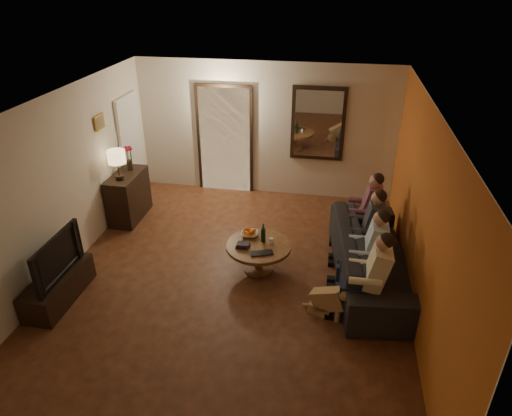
% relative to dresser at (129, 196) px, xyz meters
% --- Properties ---
extents(floor, '(5.00, 6.00, 0.01)m').
position_rel_dresser_xyz_m(floor, '(2.25, -1.49, -0.43)').
color(floor, '#452312').
rests_on(floor, ground).
extents(ceiling, '(5.00, 6.00, 0.01)m').
position_rel_dresser_xyz_m(ceiling, '(2.25, -1.49, 2.17)').
color(ceiling, white).
rests_on(ceiling, back_wall).
extents(back_wall, '(5.00, 0.02, 2.60)m').
position_rel_dresser_xyz_m(back_wall, '(2.25, 1.51, 0.87)').
color(back_wall, beige).
rests_on(back_wall, floor).
extents(front_wall, '(5.00, 0.02, 2.60)m').
position_rel_dresser_xyz_m(front_wall, '(2.25, -4.49, 0.87)').
color(front_wall, beige).
rests_on(front_wall, floor).
extents(left_wall, '(0.02, 6.00, 2.60)m').
position_rel_dresser_xyz_m(left_wall, '(-0.25, -1.49, 0.87)').
color(left_wall, beige).
rests_on(left_wall, floor).
extents(right_wall, '(0.02, 6.00, 2.60)m').
position_rel_dresser_xyz_m(right_wall, '(4.75, -1.49, 0.87)').
color(right_wall, beige).
rests_on(right_wall, floor).
extents(orange_accent, '(0.01, 6.00, 2.60)m').
position_rel_dresser_xyz_m(orange_accent, '(4.74, -1.49, 0.87)').
color(orange_accent, '#C26821').
rests_on(orange_accent, right_wall).
extents(kitchen_doorway, '(1.00, 0.06, 2.10)m').
position_rel_dresser_xyz_m(kitchen_doorway, '(1.45, 1.49, 0.62)').
color(kitchen_doorway, '#FFE0A5').
rests_on(kitchen_doorway, floor).
extents(door_trim, '(1.12, 0.04, 2.22)m').
position_rel_dresser_xyz_m(door_trim, '(1.45, 1.48, 0.62)').
color(door_trim, black).
rests_on(door_trim, floor).
extents(fridge_glimpse, '(0.45, 0.03, 1.70)m').
position_rel_dresser_xyz_m(fridge_glimpse, '(1.70, 1.49, 0.47)').
color(fridge_glimpse, silver).
rests_on(fridge_glimpse, floor).
extents(mirror_frame, '(1.00, 0.05, 1.40)m').
position_rel_dresser_xyz_m(mirror_frame, '(3.25, 1.47, 1.07)').
color(mirror_frame, black).
rests_on(mirror_frame, back_wall).
extents(mirror_glass, '(0.86, 0.02, 1.26)m').
position_rel_dresser_xyz_m(mirror_glass, '(3.25, 1.44, 1.07)').
color(mirror_glass, white).
rests_on(mirror_glass, back_wall).
extents(white_door, '(0.06, 0.85, 2.04)m').
position_rel_dresser_xyz_m(white_door, '(-0.21, 0.81, 0.59)').
color(white_door, white).
rests_on(white_door, floor).
extents(framed_art, '(0.03, 0.28, 0.24)m').
position_rel_dresser_xyz_m(framed_art, '(-0.22, -0.19, 1.42)').
color(framed_art, '#B28C33').
rests_on(framed_art, left_wall).
extents(art_canvas, '(0.01, 0.22, 0.18)m').
position_rel_dresser_xyz_m(art_canvas, '(-0.21, -0.19, 1.42)').
color(art_canvas, brown).
rests_on(art_canvas, left_wall).
extents(dresser, '(0.45, 0.96, 0.86)m').
position_rel_dresser_xyz_m(dresser, '(0.00, 0.00, 0.00)').
color(dresser, black).
rests_on(dresser, floor).
extents(table_lamp, '(0.30, 0.30, 0.54)m').
position_rel_dresser_xyz_m(table_lamp, '(0.00, -0.22, 0.70)').
color(table_lamp, beige).
rests_on(table_lamp, dresser).
extents(flower_vase, '(0.14, 0.14, 0.44)m').
position_rel_dresser_xyz_m(flower_vase, '(0.00, 0.22, 0.65)').
color(flower_vase, '#B31333').
rests_on(flower_vase, dresser).
extents(tv_stand, '(0.45, 1.18, 0.39)m').
position_rel_dresser_xyz_m(tv_stand, '(0.00, -2.37, -0.23)').
color(tv_stand, black).
rests_on(tv_stand, floor).
extents(tv, '(1.06, 0.14, 0.61)m').
position_rel_dresser_xyz_m(tv, '(0.00, -2.37, 0.27)').
color(tv, black).
rests_on(tv, tv_stand).
extents(sofa, '(2.71, 1.31, 0.76)m').
position_rel_dresser_xyz_m(sofa, '(4.26, -1.12, -0.05)').
color(sofa, black).
rests_on(sofa, floor).
extents(person_a, '(0.60, 0.40, 1.20)m').
position_rel_dresser_xyz_m(person_a, '(4.16, -2.02, 0.17)').
color(person_a, tan).
rests_on(person_a, sofa).
extents(person_b, '(0.60, 0.40, 1.20)m').
position_rel_dresser_xyz_m(person_b, '(4.16, -1.42, 0.17)').
color(person_b, tan).
rests_on(person_b, sofa).
extents(person_c, '(0.60, 0.40, 1.20)m').
position_rel_dresser_xyz_m(person_c, '(4.16, -0.82, 0.17)').
color(person_c, tan).
rests_on(person_c, sofa).
extents(person_d, '(0.60, 0.40, 1.20)m').
position_rel_dresser_xyz_m(person_d, '(4.16, -0.22, 0.17)').
color(person_d, tan).
rests_on(person_d, sofa).
extents(dog, '(0.61, 0.42, 0.56)m').
position_rel_dresser_xyz_m(dog, '(3.67, -2.06, -0.15)').
color(dog, '#AF7A50').
rests_on(dog, floor).
extents(coffee_table, '(0.99, 0.99, 0.45)m').
position_rel_dresser_xyz_m(coffee_table, '(2.59, -1.21, -0.20)').
color(coffee_table, brown).
rests_on(coffee_table, floor).
extents(bowl, '(0.26, 0.26, 0.06)m').
position_rel_dresser_xyz_m(bowl, '(2.41, -0.99, 0.05)').
color(bowl, white).
rests_on(bowl, coffee_table).
extents(oranges, '(0.20, 0.20, 0.08)m').
position_rel_dresser_xyz_m(oranges, '(2.41, -0.99, 0.12)').
color(oranges, orange).
rests_on(oranges, bowl).
extents(wine_bottle, '(0.07, 0.07, 0.31)m').
position_rel_dresser_xyz_m(wine_bottle, '(2.64, -1.11, 0.18)').
color(wine_bottle, black).
rests_on(wine_bottle, coffee_table).
extents(wine_glass, '(0.06, 0.06, 0.10)m').
position_rel_dresser_xyz_m(wine_glass, '(2.77, -1.16, 0.07)').
color(wine_glass, silver).
rests_on(wine_glass, coffee_table).
extents(book_stack, '(0.20, 0.15, 0.07)m').
position_rel_dresser_xyz_m(book_stack, '(2.37, -1.31, 0.06)').
color(book_stack, black).
rests_on(book_stack, coffee_table).
extents(laptop, '(0.38, 0.31, 0.03)m').
position_rel_dresser_xyz_m(laptop, '(2.69, -1.49, 0.04)').
color(laptop, black).
rests_on(laptop, coffee_table).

